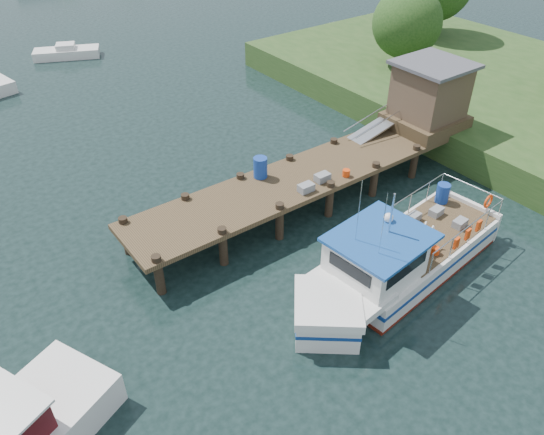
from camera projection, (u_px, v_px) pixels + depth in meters
ground_plane at (270, 217)px, 21.42m from camera, size 160.00×160.00×0.00m
near_shore at (536, 80)px, 27.86m from camera, size 16.00×30.00×7.76m
dock at (389, 124)px, 23.24m from camera, size 16.60×3.00×4.78m
lobster_boat at (394, 262)px, 17.92m from camera, size 9.75×3.68×4.63m
moored_b at (67, 52)px, 36.47m from camera, size 4.53×3.10×0.95m
moored_c at (333, 35)px, 39.61m from camera, size 6.41×2.26×1.01m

